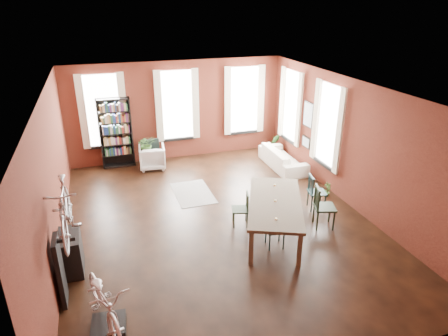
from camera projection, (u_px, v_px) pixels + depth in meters
name	position (u px, v px, depth m)	size (l,w,h in m)	color
room	(220.00, 129.00, 9.43)	(9.00, 9.04, 3.22)	black
dining_table	(274.00, 218.00, 8.95)	(1.13, 2.49, 0.85)	#4A3D2C
dining_chair_a	(275.00, 229.00, 8.55)	(0.38, 0.38, 0.82)	#173331
dining_chair_b	(240.00, 209.00, 9.35)	(0.38, 0.38, 0.83)	#1D301C
dining_chair_c	(325.00, 207.00, 9.26)	(0.47, 0.47, 1.02)	#1E2E1B
dining_chair_d	(317.00, 192.00, 10.09)	(0.42, 0.42, 0.91)	#183436
bookshelf	(116.00, 133.00, 12.42)	(1.00, 0.32, 2.20)	black
white_armchair	(152.00, 156.00, 12.53)	(0.78, 0.73, 0.81)	silver
cream_sofa	(283.00, 155.00, 12.61)	(2.08, 0.61, 0.81)	beige
striped_rug	(193.00, 193.00, 11.04)	(0.98, 1.57, 0.01)	black
bike_trainer	(109.00, 327.00, 6.46)	(0.54, 0.54, 0.16)	black
bike_wall_rack	(60.00, 271.00, 6.86)	(0.16, 0.60, 1.30)	black
console_table	(71.00, 253.00, 7.78)	(0.40, 0.80, 0.80)	black
plant_stand	(149.00, 161.00, 12.52)	(0.26, 0.26, 0.52)	black
plant_by_sofa	(274.00, 149.00, 13.83)	(0.38, 0.69, 0.31)	#285B24
plant_small	(327.00, 194.00, 10.83)	(0.22, 0.41, 0.15)	#376026
bicycle_floor	(101.00, 280.00, 6.11)	(0.58, 0.88, 1.67)	beige
bicycle_hung	(62.00, 192.00, 6.35)	(0.47, 1.00, 1.66)	#A5A8AD
plant_on_stand	(147.00, 146.00, 12.34)	(0.53, 0.59, 0.46)	#3B6327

